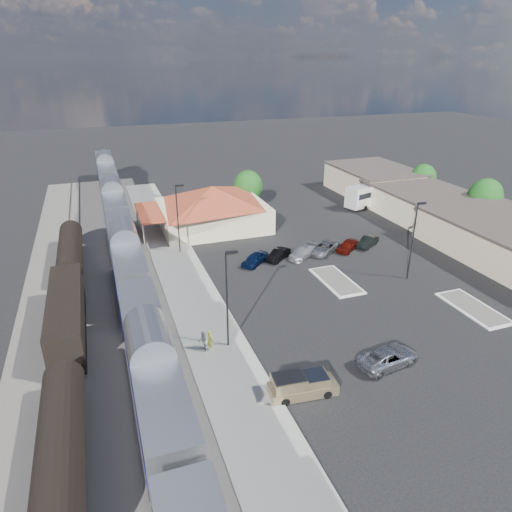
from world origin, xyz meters
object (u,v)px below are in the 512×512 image
object	(u,v)px
suv	(388,357)
coach_bus	(374,193)
station_depot	(212,207)
pickup_truck	(303,385)

from	to	relation	value
suv	coach_bus	size ratio (longest dim) A/B	0.45
station_depot	pickup_truck	size ratio (longest dim) A/B	3.50
pickup_truck	suv	bearing A→B (deg)	-78.04
station_depot	suv	xyz separation A→B (m)	(5.15, -36.84, -2.37)
coach_bus	suv	bearing A→B (deg)	130.50
station_depot	coach_bus	size ratio (longest dim) A/B	1.52
pickup_truck	suv	world-z (taller)	pickup_truck
pickup_truck	station_depot	bearing A→B (deg)	1.02
pickup_truck	suv	distance (m)	8.12
station_depot	suv	distance (m)	37.27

